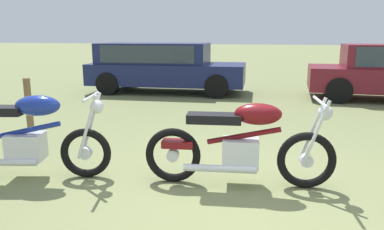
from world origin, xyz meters
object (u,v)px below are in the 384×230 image
(motorcycle_maroon, at_px, (241,144))
(car_navy, at_px, (161,64))
(motorcycle_blue, at_px, (26,138))
(fence_post_wooden, at_px, (30,113))

(motorcycle_maroon, bearing_deg, car_navy, 108.71)
(motorcycle_maroon, height_order, car_navy, car_navy)
(motorcycle_blue, distance_m, car_navy, 6.79)
(motorcycle_maroon, xyz_separation_m, car_navy, (-3.19, 6.32, 0.35))
(motorcycle_maroon, height_order, fence_post_wooden, fence_post_wooden)
(motorcycle_blue, height_order, fence_post_wooden, fence_post_wooden)
(motorcycle_blue, relative_size, motorcycle_maroon, 0.94)
(fence_post_wooden, bearing_deg, car_navy, 89.47)
(motorcycle_maroon, distance_m, fence_post_wooden, 3.30)
(motorcycle_blue, xyz_separation_m, motorcycle_maroon, (2.48, 0.42, -0.01))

